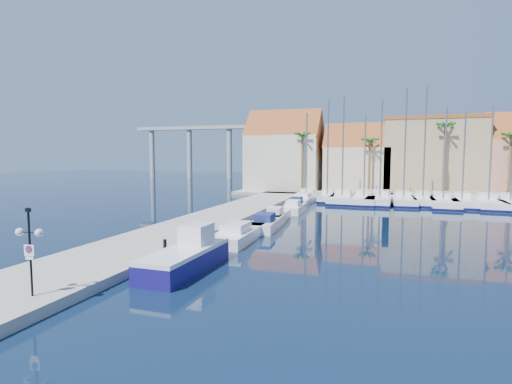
% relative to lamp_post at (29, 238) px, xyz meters
% --- Properties ---
extents(ground, '(260.00, 260.00, 0.00)m').
position_rel_lamp_post_xyz_m(ground, '(7.30, 6.80, -2.87)').
color(ground, black).
rests_on(ground, ground).
extents(quay_west, '(6.00, 77.00, 0.50)m').
position_rel_lamp_post_xyz_m(quay_west, '(-1.70, 20.30, -2.62)').
color(quay_west, gray).
rests_on(quay_west, ground).
extents(shore_north, '(54.00, 16.00, 0.50)m').
position_rel_lamp_post_xyz_m(shore_north, '(17.30, 54.80, -2.62)').
color(shore_north, gray).
rests_on(shore_north, ground).
extents(lamp_post, '(1.22, 0.42, 3.61)m').
position_rel_lamp_post_xyz_m(lamp_post, '(0.00, 0.00, 0.00)').
color(lamp_post, black).
rests_on(lamp_post, quay_west).
extents(bollard, '(0.22, 0.22, 0.56)m').
position_rel_lamp_post_xyz_m(bollard, '(0.70, 9.10, -2.09)').
color(bollard, black).
rests_on(bollard, quay_west).
extents(fishing_boat, '(2.39, 6.72, 2.33)m').
position_rel_lamp_post_xyz_m(fishing_boat, '(3.40, 6.84, -2.10)').
color(fishing_boat, navy).
rests_on(fishing_boat, ground).
extents(motorboat_west_0, '(2.47, 7.23, 1.40)m').
position_rel_lamp_post_xyz_m(motorboat_west_0, '(3.41, 14.81, -2.36)').
color(motorboat_west_0, white).
rests_on(motorboat_west_0, ground).
extents(motorboat_west_1, '(2.41, 6.35, 1.40)m').
position_rel_lamp_post_xyz_m(motorboat_west_1, '(4.03, 19.89, -2.36)').
color(motorboat_west_1, white).
rests_on(motorboat_west_1, ground).
extents(motorboat_west_2, '(2.00, 5.60, 1.40)m').
position_rel_lamp_post_xyz_m(motorboat_west_2, '(3.78, 24.11, -2.36)').
color(motorboat_west_2, white).
rests_on(motorboat_west_2, ground).
extents(motorboat_west_3, '(2.10, 6.05, 1.40)m').
position_rel_lamp_post_xyz_m(motorboat_west_3, '(4.09, 30.58, -2.36)').
color(motorboat_west_3, white).
rests_on(motorboat_west_3, ground).
extents(motorboat_west_4, '(1.83, 5.59, 1.40)m').
position_rel_lamp_post_xyz_m(motorboat_west_4, '(3.71, 33.73, -2.36)').
color(motorboat_west_4, white).
rests_on(motorboat_west_4, ground).
extents(motorboat_west_5, '(2.62, 7.07, 1.40)m').
position_rel_lamp_post_xyz_m(motorboat_west_5, '(3.50, 39.93, -2.36)').
color(motorboat_west_5, white).
rests_on(motorboat_west_5, ground).
extents(sailboat_0, '(2.92, 9.77, 12.01)m').
position_rel_lamp_post_xyz_m(sailboat_0, '(3.23, 42.71, -2.29)').
color(sailboat_0, white).
rests_on(sailboat_0, ground).
extents(sailboat_1, '(2.61, 8.27, 13.65)m').
position_rel_lamp_post_xyz_m(sailboat_1, '(6.04, 42.97, -2.23)').
color(sailboat_1, white).
rests_on(sailboat_1, ground).
extents(sailboat_2, '(3.07, 11.25, 13.93)m').
position_rel_lamp_post_xyz_m(sailboat_2, '(8.14, 42.53, -2.29)').
color(sailboat_2, white).
rests_on(sailboat_2, ground).
extents(sailboat_3, '(3.11, 11.58, 11.33)m').
position_rel_lamp_post_xyz_m(sailboat_3, '(10.96, 42.54, -2.32)').
color(sailboat_3, white).
rests_on(sailboat_3, ground).
extents(sailboat_4, '(3.73, 11.74, 13.37)m').
position_rel_lamp_post_xyz_m(sailboat_4, '(13.00, 42.73, -2.30)').
color(sailboat_4, white).
rests_on(sailboat_4, ground).
extents(sailboat_5, '(3.14, 10.52, 14.63)m').
position_rel_lamp_post_xyz_m(sailboat_5, '(15.84, 42.56, -2.27)').
color(sailboat_5, white).
rests_on(sailboat_5, ground).
extents(sailboat_6, '(2.66, 9.74, 14.83)m').
position_rel_lamp_post_xyz_m(sailboat_6, '(18.21, 43.08, -2.25)').
color(sailboat_6, white).
rests_on(sailboat_6, ground).
extents(sailboat_7, '(3.54, 12.06, 11.99)m').
position_rel_lamp_post_xyz_m(sailboat_7, '(20.48, 42.16, -2.32)').
color(sailboat_7, white).
rests_on(sailboat_7, ground).
extents(sailboat_8, '(3.53, 10.94, 11.61)m').
position_rel_lamp_post_xyz_m(sailboat_8, '(22.74, 43.05, -2.31)').
color(sailboat_8, white).
rests_on(sailboat_8, ground).
extents(sailboat_9, '(3.79, 11.73, 11.94)m').
position_rel_lamp_post_xyz_m(sailboat_9, '(25.56, 42.60, -2.31)').
color(sailboat_9, white).
rests_on(sailboat_9, ground).
extents(sailboat_10, '(3.20, 11.90, 13.69)m').
position_rel_lamp_post_xyz_m(sailboat_10, '(27.80, 42.58, -2.30)').
color(sailboat_10, white).
rests_on(sailboat_10, ground).
extents(building_0, '(12.30, 9.00, 13.50)m').
position_rel_lamp_post_xyz_m(building_0, '(-2.70, 53.80, 3.65)').
color(building_0, beige).
rests_on(building_0, shore_north).
extents(building_1, '(10.30, 8.00, 11.00)m').
position_rel_lamp_post_xyz_m(building_1, '(9.30, 53.80, 2.42)').
color(building_1, beige).
rests_on(building_1, shore_north).
extents(building_2, '(14.20, 10.20, 11.50)m').
position_rel_lamp_post_xyz_m(building_2, '(20.30, 54.80, 3.39)').
color(building_2, '#9C8660').
rests_on(building_2, shore_north).
extents(palm_0, '(2.60, 2.60, 10.15)m').
position_rel_lamp_post_xyz_m(palm_0, '(1.30, 48.80, 6.21)').
color(palm_0, brown).
rests_on(palm_0, shore_north).
extents(palm_1, '(2.60, 2.60, 9.15)m').
position_rel_lamp_post_xyz_m(palm_1, '(11.30, 48.80, 5.26)').
color(palm_1, brown).
rests_on(palm_1, shore_north).
extents(palm_2, '(2.60, 2.60, 11.15)m').
position_rel_lamp_post_xyz_m(palm_2, '(21.30, 48.80, 7.14)').
color(palm_2, brown).
rests_on(palm_2, shore_north).
extents(palm_3, '(2.60, 2.60, 9.65)m').
position_rel_lamp_post_xyz_m(palm_3, '(29.30, 48.80, 5.74)').
color(palm_3, brown).
rests_on(palm_3, shore_north).
extents(viaduct, '(48.00, 2.20, 14.45)m').
position_rel_lamp_post_xyz_m(viaduct, '(-31.77, 88.80, 7.38)').
color(viaduct, '#9E9E99').
rests_on(viaduct, ground).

